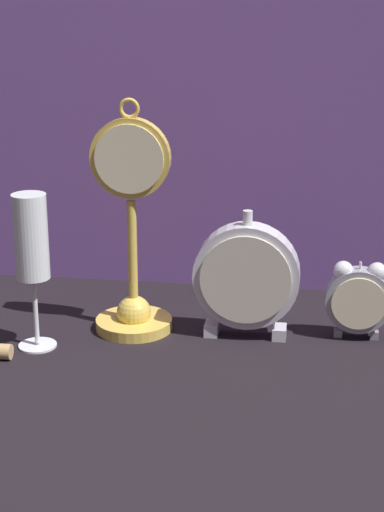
# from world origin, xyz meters

# --- Properties ---
(ground_plane) EXTENTS (4.00, 4.00, 0.00)m
(ground_plane) POSITION_xyz_m (0.00, 0.00, 0.00)
(ground_plane) COLOR black
(fabric_backdrop_drape) EXTENTS (1.55, 0.01, 0.72)m
(fabric_backdrop_drape) POSITION_xyz_m (0.00, 0.33, 0.36)
(fabric_backdrop_drape) COLOR #6B478E
(fabric_backdrop_drape) RESTS_ON ground_plane
(pocket_watch_on_stand) EXTENTS (0.12, 0.12, 0.35)m
(pocket_watch_on_stand) POSITION_xyz_m (-0.09, 0.11, 0.12)
(pocket_watch_on_stand) COLOR gold
(pocket_watch_on_stand) RESTS_ON ground_plane
(alarm_clock_twin_bell) EXTENTS (0.10, 0.03, 0.12)m
(alarm_clock_twin_bell) POSITION_xyz_m (0.24, 0.13, 0.07)
(alarm_clock_twin_bell) COLOR gray
(alarm_clock_twin_bell) RESTS_ON ground_plane
(mantel_clock_silver) EXTENTS (0.15, 0.04, 0.19)m
(mantel_clock_silver) POSITION_xyz_m (0.08, 0.11, 0.09)
(mantel_clock_silver) COLOR silver
(mantel_clock_silver) RESTS_ON ground_plane
(champagne_flute) EXTENTS (0.05, 0.05, 0.22)m
(champagne_flute) POSITION_xyz_m (-0.22, 0.03, 0.15)
(champagne_flute) COLOR silver
(champagne_flute) RESTS_ON ground_plane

